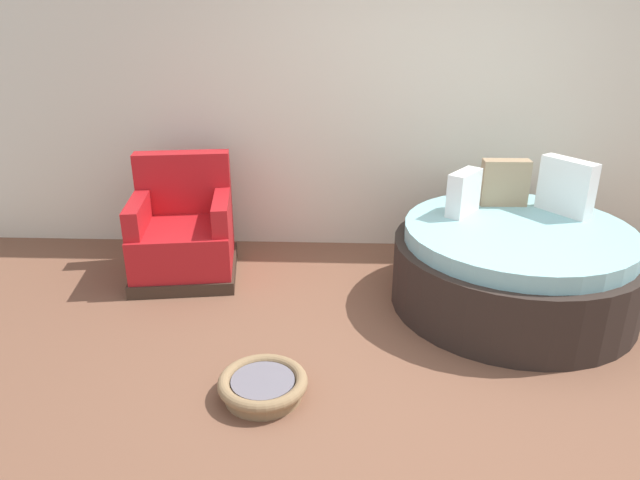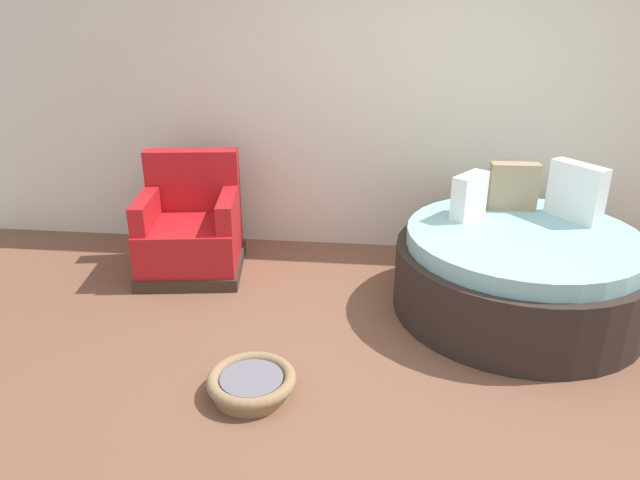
{
  "view_description": "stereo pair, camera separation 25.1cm",
  "coord_description": "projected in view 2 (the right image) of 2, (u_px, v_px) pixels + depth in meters",
  "views": [
    {
      "loc": [
        -0.53,
        -2.99,
        2.11
      ],
      "look_at": [
        -0.68,
        0.71,
        0.55
      ],
      "focal_mm": 32.89,
      "sensor_mm": 36.0,
      "label": 1
    },
    {
      "loc": [
        -0.28,
        -2.97,
        2.11
      ],
      "look_at": [
        -0.68,
        0.71,
        0.55
      ],
      "focal_mm": 32.89,
      "sensor_mm": 36.0,
      "label": 2
    }
  ],
  "objects": [
    {
      "name": "red_armchair",
      "position": [
        191.0,
        231.0,
        4.76
      ],
      "size": [
        0.9,
        0.9,
        0.94
      ],
      "color": "#38281E",
      "rests_on": "ground_plane"
    },
    {
      "name": "pet_basket",
      "position": [
        252.0,
        383.0,
        3.32
      ],
      "size": [
        0.51,
        0.51,
        0.13
      ],
      "color": "#8E704C",
      "rests_on": "ground_plane"
    },
    {
      "name": "ground_plane",
      "position": [
        420.0,
        376.0,
        3.52
      ],
      "size": [
        8.0,
        8.0,
        0.02
      ],
      "primitive_type": "cube",
      "color": "brown"
    },
    {
      "name": "back_wall",
      "position": [
        419.0,
        85.0,
        4.82
      ],
      "size": [
        8.0,
        0.12,
        2.84
      ],
      "primitive_type": "cube",
      "color": "silver",
      "rests_on": "ground_plane"
    },
    {
      "name": "round_daybed",
      "position": [
        519.0,
        271.0,
        4.13
      ],
      "size": [
        1.73,
        1.73,
        1.01
      ],
      "color": "#2D231E",
      "rests_on": "ground_plane"
    }
  ]
}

